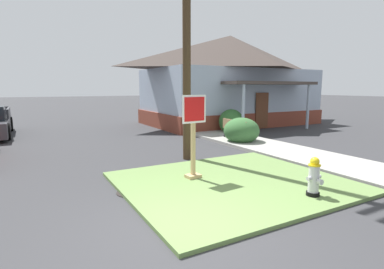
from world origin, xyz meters
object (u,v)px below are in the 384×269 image
object	(u,v)px
fire_hydrant	(314,178)
manhole_cover	(132,192)
stop_sign	(193,139)
street_bench	(236,129)

from	to	relation	value
fire_hydrant	manhole_cover	xyz separation A→B (m)	(-3.23, 2.25, -0.46)
fire_hydrant	stop_sign	xyz separation A→B (m)	(-1.59, 2.34, 0.60)
fire_hydrant	manhole_cover	bearing A→B (deg)	145.09
stop_sign	street_bench	distance (m)	5.77
stop_sign	street_bench	world-z (taller)	stop_sign
fire_hydrant	manhole_cover	distance (m)	3.96
fire_hydrant	street_bench	distance (m)	6.74
fire_hydrant	manhole_cover	size ratio (longest dim) A/B	1.19
manhole_cover	street_bench	xyz separation A→B (m)	(5.91, 3.93, 0.59)
stop_sign	manhole_cover	distance (m)	1.96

